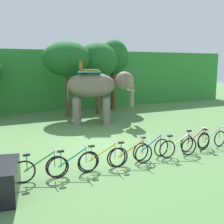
{
  "coord_description": "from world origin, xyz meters",
  "views": [
    {
      "loc": [
        -4.82,
        -10.92,
        3.56
      ],
      "look_at": [
        1.12,
        1.0,
        1.3
      ],
      "focal_mm": 44.99,
      "sensor_mm": 36.0,
      "label": 1
    }
  ],
  "objects_px": {
    "tree_center_left": "(97,61)",
    "bike_red": "(195,141)",
    "tree_center": "(67,59)",
    "bike_teal": "(73,164)",
    "bike_blue": "(151,149)",
    "bike_yellow": "(103,159)",
    "tree_left": "(114,57)",
    "bike_green": "(40,168)",
    "bike_white": "(178,147)",
    "tree_far_right": "(112,58)",
    "elephant": "(97,87)",
    "bike_pink": "(212,139)",
    "bike_orange": "(131,155)"
  },
  "relations": [
    {
      "from": "tree_center_left",
      "to": "bike_red",
      "type": "distance_m",
      "value": 10.46
    },
    {
      "from": "tree_center",
      "to": "bike_teal",
      "type": "bearing_deg",
      "value": -106.79
    },
    {
      "from": "tree_center_left",
      "to": "bike_blue",
      "type": "height_order",
      "value": "tree_center_left"
    },
    {
      "from": "bike_yellow",
      "to": "tree_center_left",
      "type": "bearing_deg",
      "value": 67.34
    },
    {
      "from": "tree_left",
      "to": "bike_yellow",
      "type": "distance_m",
      "value": 13.62
    },
    {
      "from": "bike_green",
      "to": "bike_teal",
      "type": "xyz_separation_m",
      "value": [
        1.03,
        -0.1,
        0.0
      ]
    },
    {
      "from": "bike_green",
      "to": "bike_teal",
      "type": "height_order",
      "value": "same"
    },
    {
      "from": "bike_teal",
      "to": "bike_white",
      "type": "relative_size",
      "value": 1.0
    },
    {
      "from": "tree_center_left",
      "to": "tree_far_right",
      "type": "relative_size",
      "value": 0.95
    },
    {
      "from": "bike_teal",
      "to": "bike_blue",
      "type": "distance_m",
      "value": 3.21
    },
    {
      "from": "bike_red",
      "to": "elephant",
      "type": "bearing_deg",
      "value": 102.24
    },
    {
      "from": "bike_yellow",
      "to": "bike_green",
      "type": "bearing_deg",
      "value": 178.84
    },
    {
      "from": "bike_blue",
      "to": "tree_far_right",
      "type": "bearing_deg",
      "value": 70.3
    },
    {
      "from": "bike_green",
      "to": "bike_white",
      "type": "distance_m",
      "value": 5.3
    },
    {
      "from": "tree_far_right",
      "to": "bike_green",
      "type": "xyz_separation_m",
      "value": [
        -8.46,
        -11.96,
        -3.69
      ]
    },
    {
      "from": "tree_center_left",
      "to": "tree_left",
      "type": "height_order",
      "value": "tree_left"
    },
    {
      "from": "bike_teal",
      "to": "bike_yellow",
      "type": "distance_m",
      "value": 1.08
    },
    {
      "from": "tree_left",
      "to": "bike_red",
      "type": "height_order",
      "value": "tree_left"
    },
    {
      "from": "tree_left",
      "to": "bike_white",
      "type": "bearing_deg",
      "value": -104.74
    },
    {
      "from": "tree_far_right",
      "to": "bike_white",
      "type": "relative_size",
      "value": 3.14
    },
    {
      "from": "bike_white",
      "to": "bike_green",
      "type": "bearing_deg",
      "value": 178.59
    },
    {
      "from": "bike_white",
      "to": "bike_pink",
      "type": "relative_size",
      "value": 1.0
    },
    {
      "from": "bike_orange",
      "to": "bike_red",
      "type": "bearing_deg",
      "value": 6.01
    },
    {
      "from": "bike_orange",
      "to": "bike_pink",
      "type": "bearing_deg",
      "value": 3.36
    },
    {
      "from": "tree_center_left",
      "to": "bike_yellow",
      "type": "height_order",
      "value": "tree_center_left"
    },
    {
      "from": "bike_pink",
      "to": "bike_green",
      "type": "bearing_deg",
      "value": -178.95
    },
    {
      "from": "bike_red",
      "to": "bike_pink",
      "type": "relative_size",
      "value": 1.0
    },
    {
      "from": "tree_far_right",
      "to": "bike_pink",
      "type": "relative_size",
      "value": 3.14
    },
    {
      "from": "bike_red",
      "to": "bike_pink",
      "type": "height_order",
      "value": "same"
    },
    {
      "from": "bike_red",
      "to": "tree_center",
      "type": "bearing_deg",
      "value": 104.03
    },
    {
      "from": "bike_green",
      "to": "bike_white",
      "type": "height_order",
      "value": "same"
    },
    {
      "from": "bike_green",
      "to": "bike_pink",
      "type": "height_order",
      "value": "same"
    },
    {
      "from": "tree_left",
      "to": "bike_white",
      "type": "height_order",
      "value": "tree_left"
    },
    {
      "from": "tree_center_left",
      "to": "bike_orange",
      "type": "height_order",
      "value": "tree_center_left"
    },
    {
      "from": "tree_far_right",
      "to": "bike_pink",
      "type": "distance_m",
      "value": 12.44
    },
    {
      "from": "tree_center_left",
      "to": "bike_orange",
      "type": "distance_m",
      "value": 11.24
    },
    {
      "from": "elephant",
      "to": "bike_red",
      "type": "xyz_separation_m",
      "value": [
        1.5,
        -6.89,
        -1.82
      ]
    },
    {
      "from": "bike_yellow",
      "to": "bike_white",
      "type": "height_order",
      "value": "same"
    },
    {
      "from": "bike_teal",
      "to": "bike_orange",
      "type": "distance_m",
      "value": 2.17
    },
    {
      "from": "elephant",
      "to": "tree_center",
      "type": "bearing_deg",
      "value": 108.19
    },
    {
      "from": "tree_center_left",
      "to": "bike_teal",
      "type": "bearing_deg",
      "value": -117.51
    },
    {
      "from": "elephant",
      "to": "bike_white",
      "type": "height_order",
      "value": "elephant"
    },
    {
      "from": "bike_red",
      "to": "tree_left",
      "type": "bearing_deg",
      "value": 80.73
    },
    {
      "from": "tree_center",
      "to": "bike_white",
      "type": "bearing_deg",
      "value": -83.14
    },
    {
      "from": "elephant",
      "to": "bike_orange",
      "type": "height_order",
      "value": "elephant"
    },
    {
      "from": "bike_orange",
      "to": "bike_blue",
      "type": "relative_size",
      "value": 1.0
    },
    {
      "from": "tree_center_left",
      "to": "bike_white",
      "type": "height_order",
      "value": "tree_center_left"
    },
    {
      "from": "tree_far_right",
      "to": "bike_teal",
      "type": "xyz_separation_m",
      "value": [
        -7.43,
        -12.06,
        -3.69
      ]
    },
    {
      "from": "bike_teal",
      "to": "bike_blue",
      "type": "xyz_separation_m",
      "value": [
        3.2,
        0.26,
        0.0
      ]
    },
    {
      "from": "bike_pink",
      "to": "bike_white",
      "type": "bearing_deg",
      "value": -172.61
    }
  ]
}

